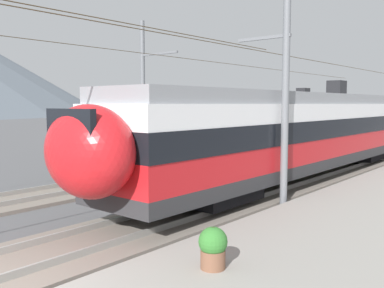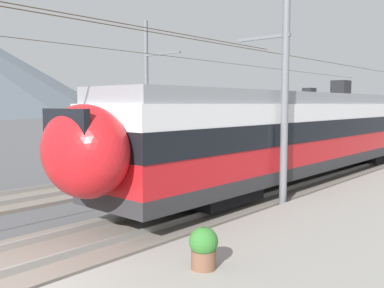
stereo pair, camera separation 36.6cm
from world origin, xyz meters
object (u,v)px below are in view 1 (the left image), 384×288
(potted_plant_by_shelter, at_px, (213,246))
(train_far_track, at_px, (274,122))
(train_near_platform, at_px, (300,131))
(catenary_mast_far_side, at_px, (145,92))
(catenary_mast_mid, at_px, (282,87))

(potted_plant_by_shelter, bearing_deg, train_far_track, 26.36)
(train_near_platform, bearing_deg, train_far_track, 36.03)
(train_near_platform, distance_m, catenary_mast_far_side, 8.23)
(catenary_mast_mid, bearing_deg, train_far_track, 30.32)
(train_far_track, relative_size, catenary_mast_far_side, 0.58)
(potted_plant_by_shelter, bearing_deg, catenary_mast_far_side, 51.32)
(train_far_track, bearing_deg, potted_plant_by_shelter, -153.64)
(train_near_platform, height_order, catenary_mast_far_side, catenary_mast_far_side)
(train_near_platform, relative_size, train_far_track, 0.92)
(catenary_mast_mid, height_order, catenary_mast_far_side, catenary_mast_far_side)
(train_near_platform, bearing_deg, potted_plant_by_shelter, -161.86)
(train_near_platform, xyz_separation_m, catenary_mast_mid, (-4.56, -1.54, 1.74))
(train_far_track, height_order, catenary_mast_far_side, catenary_mast_far_side)
(train_far_track, relative_size, catenary_mast_mid, 0.58)
(catenary_mast_mid, xyz_separation_m, catenary_mast_far_side, (2.82, 9.38, 0.07))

